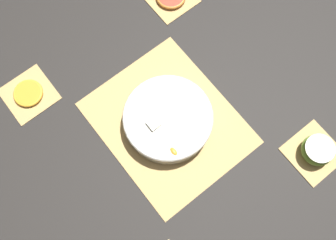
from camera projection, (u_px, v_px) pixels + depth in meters
name	position (u px, v px, depth m)	size (l,w,h in m)	color
ground_plane	(168.00, 123.00, 1.13)	(6.00, 6.00, 0.00)	black
bamboo_mat_center	(168.00, 123.00, 1.13)	(0.43, 0.36, 0.01)	tan
coaster_mat_near_left	(314.00, 153.00, 1.10)	(0.14, 0.14, 0.01)	tan
coaster_mat_far_right	(29.00, 94.00, 1.15)	(0.14, 0.14, 0.01)	tan
fruit_salad_bowl	(168.00, 119.00, 1.09)	(0.25, 0.25, 0.06)	silver
apple_half	(317.00, 150.00, 1.07)	(0.09, 0.09, 0.05)	#7FAD38
orange_slice_whole	(28.00, 93.00, 1.14)	(0.09, 0.09, 0.01)	orange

